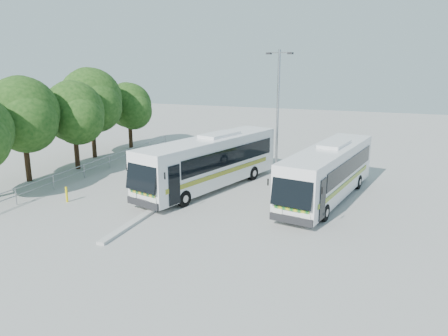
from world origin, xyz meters
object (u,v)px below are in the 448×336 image
at_px(tree_far_b, 23,113).
at_px(tree_far_c, 74,112).
at_px(bollard, 67,194).
at_px(tree_far_d, 92,99).
at_px(coach_main, 210,161).
at_px(lamppost, 278,107).
at_px(coach_adjacent, 328,172).
at_px(tree_far_e, 130,105).

distance_m(tree_far_b, tree_far_c, 4.01).
bearing_deg(tree_far_c, bollard, -56.52).
xyz_separation_m(tree_far_d, coach_main, (12.30, -4.98, -3.05)).
relative_size(tree_far_d, bollard, 8.13).
height_order(coach_main, lamppost, lamppost).
height_order(tree_far_b, coach_main, tree_far_b).
distance_m(tree_far_b, coach_main, 12.60).
relative_size(tree_far_b, coach_adjacent, 0.62).
bearing_deg(tree_far_d, tree_far_c, -72.17).
relative_size(tree_far_b, bollard, 7.72).
distance_m(tree_far_c, coach_main, 11.46).
distance_m(tree_far_c, bollard, 8.86).
bearing_deg(coach_main, tree_far_d, 175.00).
height_order(tree_far_b, lamppost, lamppost).
height_order(tree_far_c, tree_far_e, tree_far_c).
bearing_deg(tree_far_c, tree_far_e, 93.54).
relative_size(tree_far_c, lamppost, 0.75).
xyz_separation_m(tree_far_c, coach_adjacent, (18.35, -1.03, -2.58)).
xyz_separation_m(lamppost, bollard, (-9.71, -10.63, -4.30)).
distance_m(tree_far_c, tree_far_e, 8.22).
relative_size(tree_far_e, bollard, 6.57).
bearing_deg(coach_main, tree_far_c, -169.54).
height_order(coach_main, bollard, coach_main).
height_order(tree_far_c, bollard, tree_far_c).
bearing_deg(tree_far_c, tree_far_d, 107.83).
height_order(tree_far_b, tree_far_e, tree_far_b).
height_order(tree_far_d, bollard, tree_far_d).
xyz_separation_m(tree_far_e, bollard, (4.92, -14.87, -3.44)).
height_order(tree_far_d, coach_adjacent, tree_far_d).
xyz_separation_m(tree_far_b, bollard, (5.31, -2.77, -4.12)).
xyz_separation_m(tree_far_d, tree_far_e, (0.68, 4.50, -0.93)).
distance_m(tree_far_d, lamppost, 15.31).
bearing_deg(tree_far_e, tree_far_b, -91.83).
bearing_deg(tree_far_b, coach_main, 12.30).
xyz_separation_m(tree_far_d, coach_adjacent, (19.54, -4.73, -3.14)).
bearing_deg(coach_main, coach_adjacent, 19.04).
height_order(coach_main, coach_adjacent, coach_main).
height_order(tree_far_e, coach_main, tree_far_e).
relative_size(tree_far_e, lamppost, 0.69).
xyz_separation_m(tree_far_b, lamppost, (15.02, 7.85, 0.19)).
xyz_separation_m(tree_far_d, bollard, (5.60, -10.37, -4.36)).
xyz_separation_m(tree_far_c, tree_far_d, (-1.19, 3.70, 0.56)).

